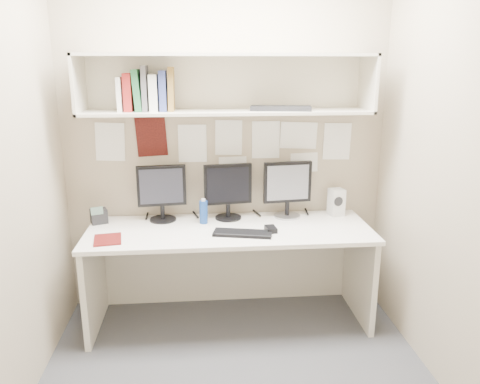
{
  "coord_description": "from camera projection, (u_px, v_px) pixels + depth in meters",
  "views": [
    {
      "loc": [
        -0.2,
        -2.47,
        1.85
      ],
      "look_at": [
        0.05,
        0.35,
        1.07
      ],
      "focal_mm": 35.0,
      "sensor_mm": 36.0,
      "label": 1
    }
  ],
  "objects": [
    {
      "name": "floor",
      "position": [
        237.0,
        375.0,
        2.88
      ],
      "size": [
        2.4,
        2.0,
        0.01
      ],
      "primitive_type": "cube",
      "color": "#404044",
      "rests_on": "ground"
    },
    {
      "name": "wall_back",
      "position": [
        226.0,
        140.0,
        3.5
      ],
      "size": [
        2.4,
        0.02,
        2.6
      ],
      "primitive_type": "cube",
      "color": "tan",
      "rests_on": "ground"
    },
    {
      "name": "wall_front",
      "position": [
        261.0,
        233.0,
        1.58
      ],
      "size": [
        2.4,
        0.02,
        2.6
      ],
      "primitive_type": "cube",
      "color": "tan",
      "rests_on": "ground"
    },
    {
      "name": "wall_left",
      "position": [
        8.0,
        174.0,
        2.43
      ],
      "size": [
        0.02,
        2.0,
        2.6
      ],
      "primitive_type": "cube",
      "color": "tan",
      "rests_on": "ground"
    },
    {
      "name": "wall_right",
      "position": [
        448.0,
        165.0,
        2.64
      ],
      "size": [
        0.02,
        2.0,
        2.6
      ],
      "primitive_type": "cube",
      "color": "tan",
      "rests_on": "ground"
    },
    {
      "name": "desk",
      "position": [
        230.0,
        275.0,
        3.41
      ],
      "size": [
        2.0,
        0.7,
        0.73
      ],
      "color": "white",
      "rests_on": "floor"
    },
    {
      "name": "overhead_hutch",
      "position": [
        227.0,
        83.0,
        3.25
      ],
      "size": [
        2.0,
        0.38,
        0.4
      ],
      "color": "beige",
      "rests_on": "wall_back"
    },
    {
      "name": "pinned_papers",
      "position": [
        226.0,
        147.0,
        3.5
      ],
      "size": [
        1.92,
        0.01,
        0.48
      ],
      "primitive_type": null,
      "color": "white",
      "rests_on": "wall_back"
    },
    {
      "name": "monitor_left",
      "position": [
        162.0,
        190.0,
        3.42
      ],
      "size": [
        0.36,
        0.2,
        0.41
      ],
      "rotation": [
        0.0,
        0.0,
        0.11
      ],
      "color": "black",
      "rests_on": "desk"
    },
    {
      "name": "monitor_center",
      "position": [
        228.0,
        189.0,
        3.46
      ],
      "size": [
        0.36,
        0.2,
        0.41
      ],
      "rotation": [
        0.0,
        0.0,
        0.13
      ],
      "color": "black",
      "rests_on": "desk"
    },
    {
      "name": "monitor_right",
      "position": [
        287.0,
        187.0,
        3.5
      ],
      "size": [
        0.36,
        0.2,
        0.42
      ],
      "rotation": [
        0.0,
        0.0,
        0.1
      ],
      "color": "#A5A5AA",
      "rests_on": "desk"
    },
    {
      "name": "keyboard",
      "position": [
        243.0,
        233.0,
        3.18
      ],
      "size": [
        0.42,
        0.22,
        0.02
      ],
      "primitive_type": "cube",
      "rotation": [
        0.0,
        0.0,
        -0.22
      ],
      "color": "black",
      "rests_on": "desk"
    },
    {
      "name": "mouse",
      "position": [
        271.0,
        229.0,
        3.24
      ],
      "size": [
        0.08,
        0.12,
        0.03
      ],
      "primitive_type": "cube",
      "rotation": [
        0.0,
        0.0,
        0.12
      ],
      "color": "black",
      "rests_on": "desk"
    },
    {
      "name": "speaker",
      "position": [
        336.0,
        202.0,
        3.57
      ],
      "size": [
        0.12,
        0.13,
        0.21
      ],
      "rotation": [
        0.0,
        0.0,
        0.24
      ],
      "color": "silver",
      "rests_on": "desk"
    },
    {
      "name": "blue_bottle",
      "position": [
        204.0,
        212.0,
        3.39
      ],
      "size": [
        0.06,
        0.06,
        0.18
      ],
      "color": "navy",
      "rests_on": "desk"
    },
    {
      "name": "maroon_notebook",
      "position": [
        108.0,
        240.0,
        3.07
      ],
      "size": [
        0.21,
        0.24,
        0.01
      ],
      "primitive_type": "cube",
      "rotation": [
        0.0,
        0.0,
        0.16
      ],
      "color": "#56100E",
      "rests_on": "desk"
    },
    {
      "name": "desk_phone",
      "position": [
        99.0,
        216.0,
        3.4
      ],
      "size": [
        0.14,
        0.14,
        0.14
      ],
      "rotation": [
        0.0,
        0.0,
        0.38
      ],
      "color": "black",
      "rests_on": "desk"
    },
    {
      "name": "book_stack",
      "position": [
        147.0,
        91.0,
        3.17
      ],
      "size": [
        0.37,
        0.19,
        0.3
      ],
      "color": "white",
      "rests_on": "overhead_hutch"
    },
    {
      "name": "hutch_tray",
      "position": [
        281.0,
        108.0,
        3.24
      ],
      "size": [
        0.44,
        0.23,
        0.03
      ],
      "primitive_type": "cube",
      "rotation": [
        0.0,
        0.0,
        -0.18
      ],
      "color": "black",
      "rests_on": "overhead_hutch"
    }
  ]
}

